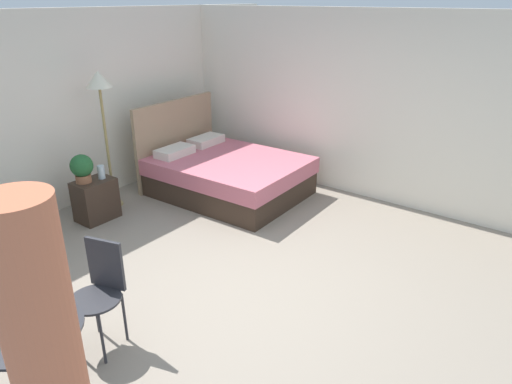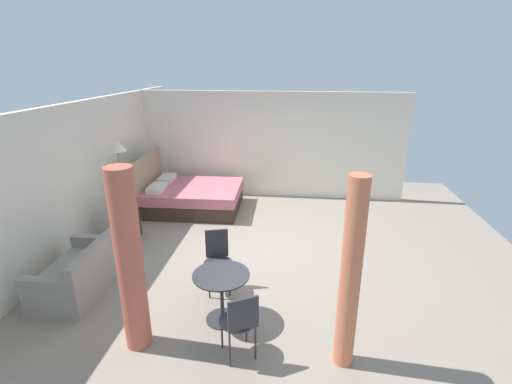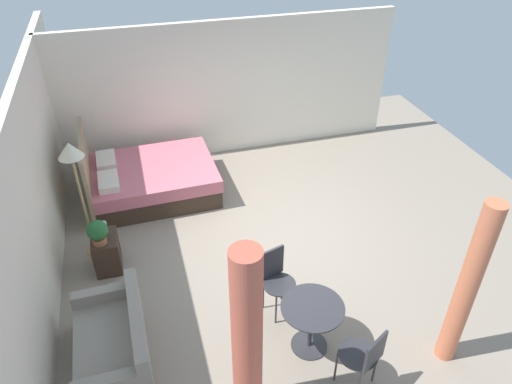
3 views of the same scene
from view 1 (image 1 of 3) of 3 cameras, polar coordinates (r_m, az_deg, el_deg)
ground_plane at (r=4.88m, az=-0.98°, el=-11.34°), size 8.82×9.52×0.02m
wall_back at (r=6.72m, az=-23.82°, el=8.70°), size 8.82×0.12×2.61m
wall_right at (r=6.72m, az=14.63°, el=9.89°), size 0.12×6.52×2.61m
bed at (r=6.90m, az=-3.80°, el=2.32°), size 1.70×2.18×1.28m
nightstand at (r=6.43m, az=-19.10°, el=-0.93°), size 0.50×0.36×0.55m
potted_plant at (r=6.25m, az=-20.62°, el=2.84°), size 0.29×0.29×0.37m
vase at (r=6.34m, az=-18.49°, el=2.34°), size 0.09×0.09×0.18m
floor_lamp at (r=6.44m, az=-18.64°, el=11.75°), size 0.34×0.34×1.87m
balcony_table at (r=3.69m, az=-25.87°, el=-17.34°), size 0.74×0.74×0.69m
cafe_chair_near_couch at (r=4.06m, az=-18.55°, el=-10.74°), size 0.52×0.52×0.93m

